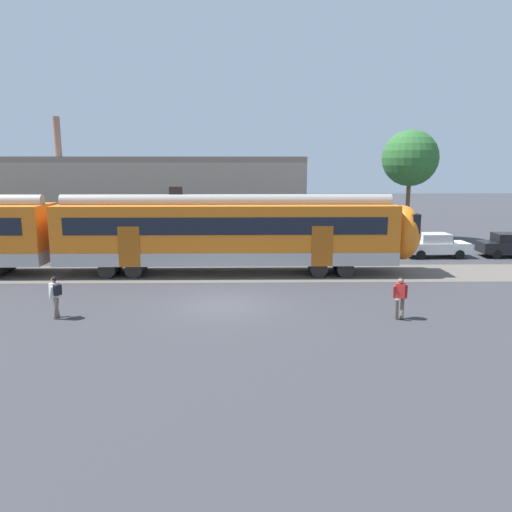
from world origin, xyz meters
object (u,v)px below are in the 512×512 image
(pedestrian_white, at_px, (55,294))
(parked_car_black, at_px, (511,245))
(pedestrian_red, at_px, (400,294))
(commuter_train, at_px, (69,233))
(parked_car_white, at_px, (435,245))

(pedestrian_white, height_order, parked_car_black, pedestrian_white)
(pedestrian_red, bearing_deg, commuter_train, 152.01)
(pedestrian_white, height_order, pedestrian_red, same)
(commuter_train, bearing_deg, pedestrian_red, -27.99)
(parked_car_white, xyz_separation_m, parked_car_black, (4.91, 0.01, 0.00))
(commuter_train, xyz_separation_m, pedestrian_red, (15.50, -8.24, -1.26))
(commuter_train, relative_size, pedestrian_red, 22.83)
(pedestrian_red, xyz_separation_m, parked_car_white, (6.19, 12.87, -0.21))
(pedestrian_red, height_order, parked_car_black, pedestrian_red)
(commuter_train, height_order, pedestrian_white, commuter_train)
(parked_car_white, bearing_deg, pedestrian_white, -147.25)
(pedestrian_white, distance_m, parked_car_black, 27.46)
(commuter_train, xyz_separation_m, parked_car_black, (26.60, 4.64, -1.47))
(pedestrian_red, bearing_deg, pedestrian_white, 178.62)
(pedestrian_white, bearing_deg, pedestrian_red, -1.38)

